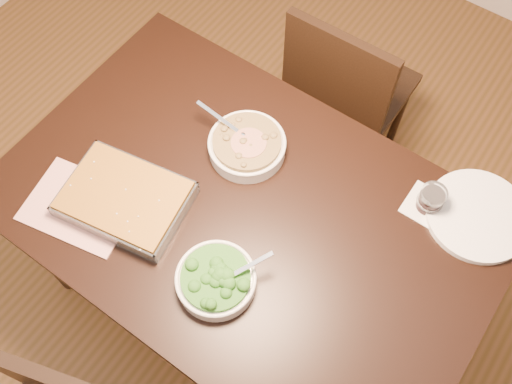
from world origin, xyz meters
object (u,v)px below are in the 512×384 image
at_px(broccoli_bowl, 216,280).
at_px(dinner_plate, 478,215).
at_px(stew_bowl, 247,145).
at_px(table, 246,225).
at_px(baking_dish, 125,199).
at_px(wine_tumbler, 431,199).
at_px(chair_far, 344,91).

height_order(broccoli_bowl, dinner_plate, broccoli_bowl).
relative_size(stew_bowl, dinner_plate, 0.89).
bearing_deg(stew_bowl, table, -55.37).
distance_m(baking_dish, wine_tumbler, 0.85).
height_order(table, broccoli_bowl, broccoli_bowl).
height_order(table, dinner_plate, dinner_plate).
relative_size(broccoli_bowl, baking_dish, 0.60).
distance_m(table, broccoli_bowl, 0.26).
bearing_deg(baking_dish, dinner_plate, 22.61).
relative_size(stew_bowl, chair_far, 0.30).
relative_size(baking_dish, dinner_plate, 1.30).
relative_size(stew_bowl, broccoli_bowl, 1.13).
bearing_deg(chair_far, dinner_plate, 147.89).
relative_size(broccoli_bowl, wine_tumbler, 2.76).
xyz_separation_m(baking_dish, wine_tumbler, (0.70, 0.49, 0.02)).
bearing_deg(dinner_plate, table, -146.43).
bearing_deg(dinner_plate, broccoli_bowl, -129.67).
relative_size(baking_dish, chair_far, 0.44).
height_order(table, chair_far, chair_far).
distance_m(baking_dish, chair_far, 0.98).
relative_size(table, stew_bowl, 5.42).
relative_size(broccoli_bowl, chair_far, 0.26).
distance_m(stew_bowl, chair_far, 0.64).
distance_m(stew_bowl, broccoli_bowl, 0.42).
bearing_deg(stew_bowl, wine_tumbler, 15.33).
height_order(broccoli_bowl, wine_tumbler, wine_tumbler).
distance_m(stew_bowl, dinner_plate, 0.69).
bearing_deg(table, broccoli_bowl, -74.10).
bearing_deg(broccoli_bowl, dinner_plate, 50.33).
relative_size(table, dinner_plate, 4.80).
xyz_separation_m(broccoli_bowl, baking_dish, (-0.35, 0.04, 0.00)).
bearing_deg(table, dinner_plate, 33.57).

